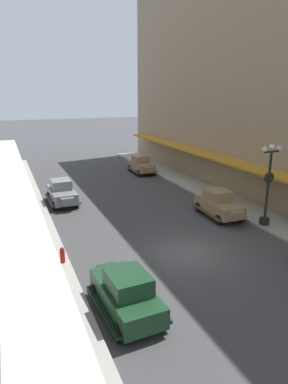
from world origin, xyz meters
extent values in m
plane|color=#424244|center=(0.00, 0.00, 0.00)|extent=(200.00, 200.00, 0.00)
cube|color=#A8A59E|center=(-7.50, 0.00, 0.07)|extent=(3.00, 60.00, 0.15)
cube|color=white|center=(-8.10, 0.00, 3.00)|extent=(1.80, 54.00, 0.16)
cube|color=slate|center=(-4.68, 11.16, 0.74)|extent=(1.76, 3.92, 0.80)
cube|color=slate|center=(-4.69, 11.41, 1.49)|extent=(1.46, 1.72, 0.70)
cube|color=#8C9EA8|center=(-4.69, 11.41, 1.49)|extent=(1.39, 1.69, 0.42)
cube|color=slate|center=(-4.65, 9.03, 0.79)|extent=(0.94, 0.37, 0.52)
cube|color=#393A3D|center=(-3.73, 11.17, 0.42)|extent=(0.29, 3.51, 0.12)
cube|color=#393A3D|center=(-5.63, 11.15, 0.42)|extent=(0.29, 3.51, 0.12)
cylinder|color=black|center=(-3.86, 9.81, 0.34)|extent=(0.23, 0.68, 0.68)
cylinder|color=black|center=(-5.47, 9.78, 0.34)|extent=(0.23, 0.68, 0.68)
cylinder|color=black|center=(-3.90, 12.54, 0.34)|extent=(0.23, 0.68, 0.68)
cylinder|color=black|center=(-5.51, 12.51, 0.34)|extent=(0.23, 0.68, 0.68)
cube|color=#997F5B|center=(4.87, 18.53, 0.74)|extent=(1.73, 3.91, 0.80)
cube|color=#997F5B|center=(4.87, 18.78, 1.49)|extent=(1.46, 1.71, 0.70)
cube|color=#8C9EA8|center=(4.87, 18.78, 1.49)|extent=(1.38, 1.68, 0.42)
cube|color=#997F5B|center=(4.85, 16.40, 0.79)|extent=(0.94, 0.37, 0.52)
cube|color=#4C3F2D|center=(5.82, 18.52, 0.42)|extent=(0.27, 3.51, 0.12)
cube|color=#4C3F2D|center=(3.92, 18.54, 0.42)|extent=(0.27, 3.51, 0.12)
cylinder|color=black|center=(5.67, 17.16, 0.34)|extent=(0.23, 0.68, 0.68)
cylinder|color=black|center=(4.05, 17.17, 0.34)|extent=(0.23, 0.68, 0.68)
cylinder|color=black|center=(5.69, 19.89, 0.34)|extent=(0.23, 0.68, 0.68)
cylinder|color=black|center=(4.08, 19.90, 0.34)|extent=(0.23, 0.68, 0.68)
cube|color=#997F5B|center=(4.80, 4.14, 0.74)|extent=(1.86, 3.97, 0.80)
cube|color=#997F5B|center=(4.82, 4.39, 1.49)|extent=(1.51, 1.76, 0.70)
cube|color=#8C9EA8|center=(4.82, 4.39, 1.49)|extent=(1.44, 1.72, 0.42)
cube|color=#997F5B|center=(4.71, 2.02, 0.79)|extent=(0.95, 0.40, 0.52)
cube|color=#4C3F2D|center=(5.75, 4.10, 0.42)|extent=(0.39, 3.52, 0.12)
cube|color=#4C3F2D|center=(3.86, 4.19, 0.42)|extent=(0.39, 3.52, 0.12)
cylinder|color=black|center=(5.55, 2.75, 0.34)|extent=(0.25, 0.69, 0.68)
cylinder|color=black|center=(3.94, 2.82, 0.34)|extent=(0.25, 0.69, 0.68)
cylinder|color=black|center=(5.67, 5.47, 0.34)|extent=(0.25, 0.69, 0.68)
cylinder|color=black|center=(4.06, 5.54, 0.34)|extent=(0.25, 0.69, 0.68)
cube|color=#193D23|center=(-4.74, -3.63, 0.74)|extent=(1.88, 3.98, 0.80)
cube|color=#193D23|center=(-4.73, -3.88, 1.49)|extent=(1.52, 1.77, 0.70)
cube|color=#8C9EA8|center=(-4.73, -3.88, 1.49)|extent=(1.44, 1.73, 0.42)
cube|color=#193D23|center=(-4.84, -1.51, 0.79)|extent=(0.95, 0.40, 0.52)
cube|color=black|center=(-5.69, -3.68, 0.42)|extent=(0.40, 3.52, 0.12)
cube|color=black|center=(-3.79, -3.59, 0.42)|extent=(0.40, 3.52, 0.12)
cylinder|color=black|center=(-5.61, -2.31, 0.34)|extent=(0.25, 0.69, 0.68)
cylinder|color=black|center=(-4.00, -2.23, 0.34)|extent=(0.25, 0.69, 0.68)
cylinder|color=black|center=(-5.48, -5.03, 0.34)|extent=(0.25, 0.69, 0.68)
cylinder|color=black|center=(-3.87, -4.96, 0.34)|extent=(0.25, 0.69, 0.68)
cube|color=black|center=(6.40, 1.40, 0.40)|extent=(0.44, 0.44, 0.50)
cylinder|color=black|center=(6.40, 1.40, 2.75)|extent=(0.16, 0.16, 4.20)
cube|color=black|center=(6.40, 1.40, 4.85)|extent=(1.10, 0.10, 0.10)
sphere|color=white|center=(5.85, 1.40, 5.03)|extent=(0.32, 0.32, 0.32)
sphere|color=white|center=(6.95, 1.40, 5.03)|extent=(0.32, 0.32, 0.32)
sphere|color=white|center=(6.40, 1.40, 5.13)|extent=(0.36, 0.36, 0.36)
cylinder|color=black|center=(6.40, 1.40, 3.25)|extent=(0.64, 0.18, 0.64)
cylinder|color=silver|center=(6.40, 1.50, 3.25)|extent=(0.56, 0.02, 0.56)
cylinder|color=#B21E19|center=(-6.35, 1.21, 0.50)|extent=(0.24, 0.24, 0.70)
sphere|color=#B21E19|center=(-6.35, 1.21, 0.87)|extent=(0.20, 0.20, 0.20)
cylinder|color=#4C4238|center=(-7.75, 14.42, 0.57)|extent=(0.24, 0.24, 0.85)
cube|color=#3F598C|center=(-7.75, 14.42, 1.28)|extent=(0.36, 0.22, 0.56)
sphere|color=tan|center=(-7.75, 14.42, 1.68)|extent=(0.22, 0.22, 0.22)
cylinder|color=slate|center=(-7.85, 6.91, 0.57)|extent=(0.24, 0.24, 0.85)
cube|color=#4C724C|center=(-7.85, 6.91, 1.28)|extent=(0.36, 0.22, 0.56)
sphere|color=tan|center=(-7.85, 6.91, 1.68)|extent=(0.22, 0.22, 0.22)
cylinder|color=black|center=(-7.85, 6.91, 1.80)|extent=(0.28, 0.28, 0.04)
cylinder|color=#2D2D33|center=(-7.28, -0.42, 0.57)|extent=(0.24, 0.24, 0.85)
cube|color=maroon|center=(-7.28, -0.42, 1.28)|extent=(0.36, 0.22, 0.56)
sphere|color=brown|center=(-7.28, -0.42, 1.68)|extent=(0.22, 0.22, 0.22)
camera|label=1|loc=(-8.50, -14.55, 8.28)|focal=32.10mm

